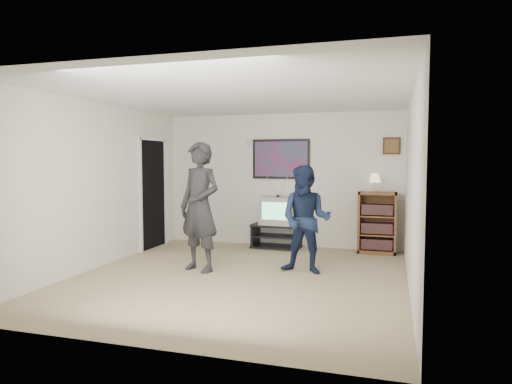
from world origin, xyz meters
The scene contains 13 objects.
room_shell centered at (0.00, 0.35, 1.25)m, with size 4.51×5.00×2.51m.
media_stand centered at (-0.02, 2.23, 0.22)m, with size 0.91×0.53×0.44m.
crt_television centered at (0.00, 2.23, 0.70)m, with size 0.60×0.51×0.51m, color #9C9C97, non-canonical shape.
bookshelf centered at (1.78, 2.28, 0.54)m, with size 0.65×0.37×1.07m, color #5C301B, non-canonical shape.
table_lamp centered at (1.73, 2.31, 1.24)m, with size 0.21×0.21×0.33m, color #FFE4C1, non-canonical shape.
person_tall centered at (-0.68, 0.21, 0.95)m, with size 0.69×0.46×1.90m, color black.
person_short centered at (0.84, 0.52, 0.78)m, with size 0.76×0.59×1.56m, color #16213E.
controller_left centered at (-0.62, 0.46, 1.20)m, with size 0.03×0.11×0.03m, color white.
controller_right centered at (0.86, 0.76, 1.01)m, with size 0.03×0.12×0.03m, color white.
poster centered at (0.00, 2.48, 1.65)m, with size 1.10×0.03×0.75m, color black.
air_vent centered at (-0.55, 2.48, 1.95)m, with size 0.28×0.02×0.14m, color white.
small_picture centered at (2.00, 2.48, 1.88)m, with size 0.30×0.03×0.30m, color #2F1F0F.
doorway centered at (-2.23, 1.60, 1.00)m, with size 0.03×0.85×2.00m, color black.
Camera 1 is at (2.02, -5.92, 1.64)m, focal length 32.00 mm.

